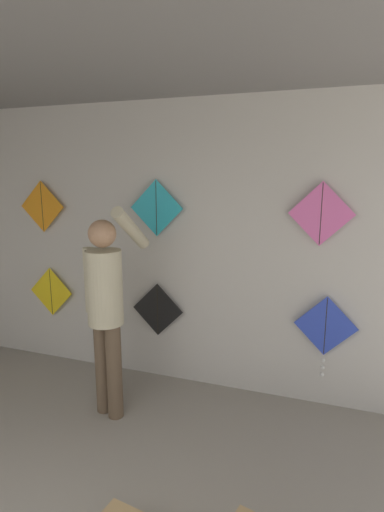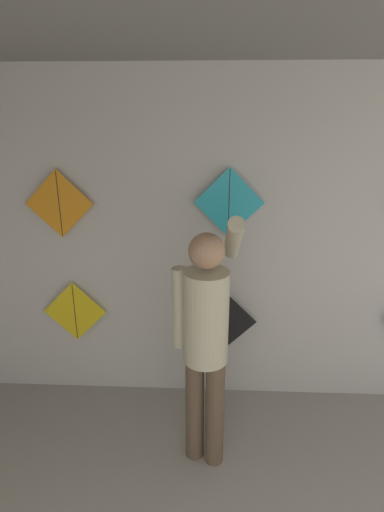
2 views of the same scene
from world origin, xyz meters
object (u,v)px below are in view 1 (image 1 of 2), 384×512
Objects in this scene: shopkeeper at (106,301)px; kite_3 at (42,207)px; kite_4 at (156,208)px; kite_5 at (321,214)px; kite_0 at (51,292)px; kite_2 at (325,330)px; kite_1 at (158,310)px.

kite_3 is at bearing 167.00° from shopkeeper.
kite_4 is 1.52m from kite_5.
kite_0 is 2.93m from kite_2.
kite_3 is at bearing 180.00° from kite_1.
kite_4 is at bearing 0.00° from kite_3.
kite_2 is at bearing -0.04° from kite_1.
kite_3 is at bearing 179.98° from kite_2.
shopkeeper is at bearing -102.93° from kite_4.
kite_2 is (2.93, -0.00, -0.06)m from kite_0.
kite_3 is 2.87m from kite_5.
kite_3 is at bearing 180.00° from kite_0.
shopkeeper is 1.97m from kite_5.
shopkeeper reaches higher than kite_0.
kite_5 is at bearing 0.00° from kite_1.
kite_4 reaches higher than kite_0.
kite_3 is 1.00× the size of kite_5.
kite_4 is at bearing 95.17° from shopkeeper.
kite_2 is at bearing -0.02° from kite_0.
kite_5 reaches higher than kite_2.
kite_5 is (1.52, 0.00, -0.01)m from kite_4.
shopkeeper is at bearing -31.10° from kite_3.
kite_5 reaches higher than kite_1.
shopkeeper is 3.39× the size of kite_5.
kite_2 is (1.78, 0.71, -0.30)m from shopkeeper.
kite_0 is at bearing 0.00° from kite_3.
kite_5 is (-0.10, 0.00, 1.03)m from kite_2.
kite_2 is at bearing -0.02° from kite_3.
kite_2 reaches higher than kite_1.
kite_1 is at bearing 180.00° from kite_4.
shopkeeper is at bearing -158.28° from kite_2.
kite_5 is at bearing 41.01° from shopkeeper.
kite_0 reaches higher than kite_2.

